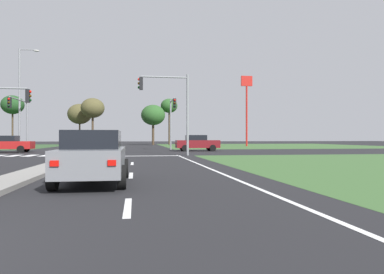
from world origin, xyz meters
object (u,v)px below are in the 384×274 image
object	(u,v)px
car_maroon_third	(197,143)
treeline_second	(13,105)
car_black_fourth	(84,142)
treeline_fifth	(169,106)
street_lamp_third	(21,95)
treeline_sixth	(153,115)
traffic_signal_far_left	(21,114)
car_red_near	(7,144)
traffic_signal_near_right	(171,100)
treeline_third	(80,114)
car_grey_second	(94,157)
pedestrian_at_median	(106,138)
traffic_signal_far_right	(172,114)
treeline_fourth	(93,108)
fastfood_pole_sign	(247,95)

from	to	relation	value
car_maroon_third	treeline_second	xyz separation A→B (m)	(-27.64, 32.23, 6.31)
car_black_fourth	treeline_fifth	bearing A→B (deg)	-116.51
street_lamp_third	treeline_sixth	xyz separation A→B (m)	(14.92, 28.11, -0.26)
traffic_signal_far_left	street_lamp_third	distance (m)	2.45
car_red_near	car_maroon_third	distance (m)	17.86
traffic_signal_near_right	treeline_third	distance (m)	43.74
treeline_second	treeline_sixth	size ratio (longest dim) A/B	1.19
car_grey_second	treeline_second	xyz separation A→B (m)	(-20.22, 57.45, 6.34)
car_maroon_third	treeline_third	xyz separation A→B (m)	(-16.26, 32.95, 4.87)
car_black_fourth	treeline_fifth	xyz separation A→B (m)	(12.46, 24.98, 6.61)
pedestrian_at_median	treeline_sixth	world-z (taller)	treeline_sixth
traffic_signal_far_right	treeline_second	world-z (taller)	treeline_second
treeline_fifth	treeline_sixth	bearing A→B (deg)	-151.04
traffic_signal_near_right	traffic_signal_far_right	distance (m)	11.71
pedestrian_at_median	treeline_second	world-z (taller)	treeline_second
traffic_signal_far_left	street_lamp_third	xyz separation A→B (m)	(-0.34, 1.30, 2.05)
traffic_signal_near_right	pedestrian_at_median	world-z (taller)	traffic_signal_near_right
pedestrian_at_median	treeline_fourth	world-z (taller)	treeline_fourth
street_lamp_third	treeline_second	xyz separation A→B (m)	(-9.84, 28.81, 1.35)
treeline_fourth	treeline_fifth	xyz separation A→B (m)	(13.76, 4.26, 0.92)
traffic_signal_near_right	treeline_fifth	xyz separation A→B (m)	(3.80, 42.13, 3.23)
traffic_signal_far_left	traffic_signal_near_right	size ratio (longest dim) A/B	0.94
treeline_fourth	fastfood_pole_sign	bearing A→B (deg)	-21.66
car_maroon_third	traffic_signal_far_left	size ratio (longest dim) A/B	0.76
treeline_second	treeline_third	size ratio (longest dim) A/B	1.17
traffic_signal_far_left	treeline_second	world-z (taller)	treeline_second
treeline_sixth	traffic_signal_far_left	bearing A→B (deg)	-116.38
traffic_signal_far_left	pedestrian_at_median	size ratio (longest dim) A/B	3.09
car_grey_second	treeline_sixth	distance (m)	57.12
street_lamp_third	treeline_third	distance (m)	29.58
treeline_second	fastfood_pole_sign	bearing A→B (deg)	-18.56
fastfood_pole_sign	treeline_third	bearing A→B (deg)	153.39
street_lamp_third	treeline_third	world-z (taller)	street_lamp_third
car_maroon_third	treeline_second	size ratio (longest dim) A/B	0.50
car_grey_second	car_maroon_third	xyz separation A→B (m)	(7.42, 25.22, 0.03)
treeline_fourth	treeline_fifth	size ratio (longest dim) A/B	0.93
car_maroon_third	treeline_fifth	xyz separation A→B (m)	(0.26, 33.26, 6.57)
car_black_fourth	treeline_third	xyz separation A→B (m)	(-4.06, 24.66, 4.91)
treeline_fifth	treeline_third	bearing A→B (deg)	-178.92
traffic_signal_near_right	treeline_sixth	size ratio (longest dim) A/B	0.83
car_red_near	treeline_sixth	world-z (taller)	treeline_sixth
car_red_near	treeline_fourth	world-z (taller)	treeline_fourth
street_lamp_third	fastfood_pole_sign	xyz separation A→B (m)	(29.05, 15.76, 2.35)
fastfood_pole_sign	treeline_fourth	distance (m)	26.68
traffic_signal_near_right	treeline_third	xyz separation A→B (m)	(-12.72, 41.82, 1.53)
traffic_signal_far_left	treeline_second	distance (m)	31.96
treeline_second	treeline_third	bearing A→B (deg)	3.63
pedestrian_at_median	traffic_signal_near_right	bearing A→B (deg)	-18.41
car_black_fourth	traffic_signal_near_right	distance (m)	19.51
street_lamp_third	treeline_third	xyz separation A→B (m)	(1.54, 29.54, -0.09)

